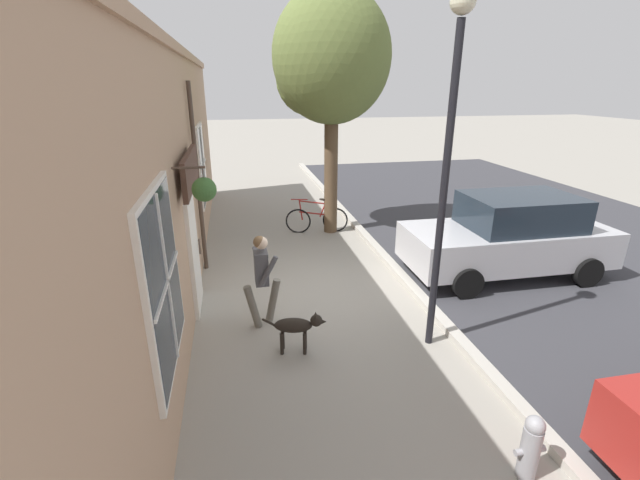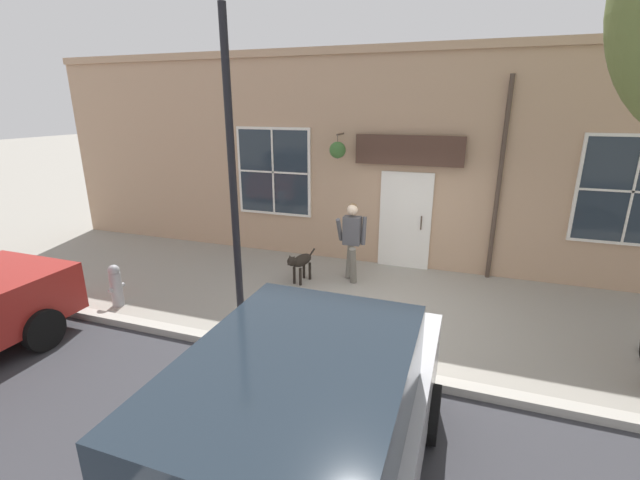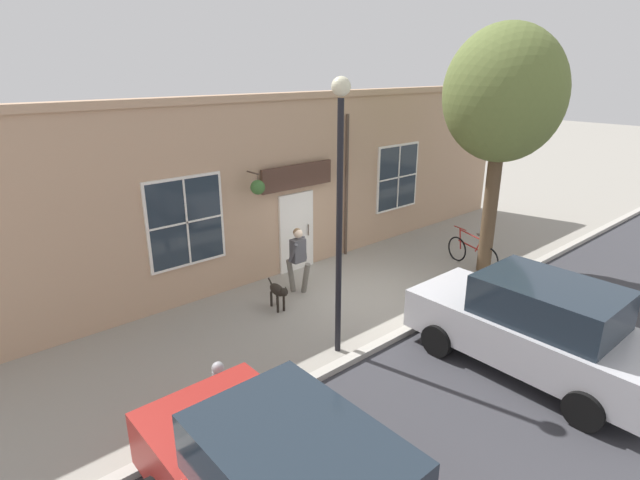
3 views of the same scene
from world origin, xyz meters
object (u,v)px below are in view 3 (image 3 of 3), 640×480
dog_on_leash (278,291)px  street_tree_by_curb (501,100)px  pedestrian_walking (298,255)px  street_lamp (340,184)px  leaning_bicycle (472,252)px  parked_car_mid_block (536,326)px  fire_hydrant (219,383)px

dog_on_leash → street_tree_by_curb: bearing=73.3°
pedestrian_walking → street_lamp: street_lamp is taller
leaning_bicycle → street_lamp: (0.73, -5.72, 2.89)m
parked_car_mid_block → fire_hydrant: parked_car_mid_block is taller
dog_on_leash → parked_car_mid_block: (4.87, 1.98, 0.43)m
pedestrian_walking → parked_car_mid_block: 5.42m
dog_on_leash → leaning_bicycle: (1.38, 5.55, -0.07)m
dog_on_leash → fire_hydrant: size_ratio=1.27×
pedestrian_walking → leaning_bicycle: pedestrian_walking is taller
pedestrian_walking → street_tree_by_curb: size_ratio=0.26×
street_tree_by_curb → street_lamp: (0.43, -5.77, -1.14)m
street_tree_by_curb → dog_on_leash: bearing=-106.7°
fire_hydrant → street_lamp: bearing=88.3°
dog_on_leash → street_tree_by_curb: 7.06m
street_tree_by_curb → street_lamp: size_ratio=1.23×
street_tree_by_curb → fire_hydrant: street_tree_by_curb is taller
dog_on_leash → fire_hydrant: 3.38m
parked_car_mid_block → street_lamp: bearing=-142.2°
pedestrian_walking → dog_on_leash: 1.15m
street_tree_by_curb → leaning_bicycle: size_ratio=3.57×
leaning_bicycle → fire_hydrant: size_ratio=2.25×
dog_on_leash → leaning_bicycle: 5.72m
leaning_bicycle → parked_car_mid_block: size_ratio=0.40×
parked_car_mid_block → fire_hydrant: 5.50m
parked_car_mid_block → leaning_bicycle: bearing=134.3°
street_tree_by_curb → parked_car_mid_block: bearing=-48.6°
dog_on_leash → fire_hydrant: bearing=-53.1°
dog_on_leash → parked_car_mid_block: bearing=22.1°
fire_hydrant → dog_on_leash: bearing=126.9°
street_tree_by_curb → parked_car_mid_block: size_ratio=1.43×
fire_hydrant → leaning_bicycle: bearing=94.5°
dog_on_leash → street_lamp: 3.53m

